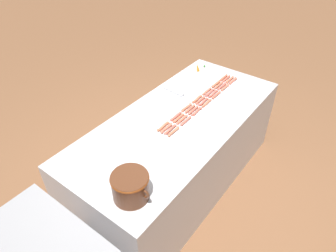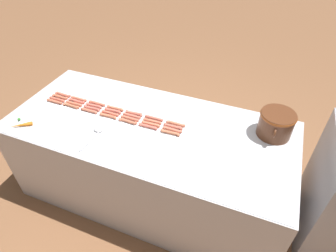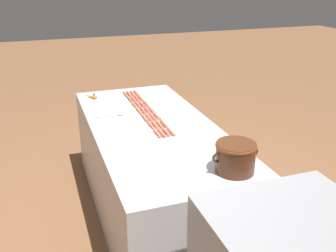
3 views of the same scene
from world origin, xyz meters
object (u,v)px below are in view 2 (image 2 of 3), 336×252
(carrot, at_px, (21,125))
(bean_pot, at_px, (276,123))
(hot_dog_7, at_px, (60,97))
(hot_dog_18, at_px, (130,118))
(hot_dog_12, at_px, (152,121))
(hot_dog_27, at_px, (170,133))
(hot_dog_14, at_px, (57,99))
(hot_dog_21, at_px, (55,102))
(hot_dog_9, at_px, (94,106))
(hot_dog_10, at_px, (113,111))
(hot_dog_19, at_px, (151,124))
(hot_dog_13, at_px, (173,126))
(hot_dog_2, at_px, (97,103))
(hot_dog_3, at_px, (115,108))
(hot_dog_8, at_px, (76,101))
(hot_dog_15, at_px, (74,104))
(hot_dog_23, at_px, (89,111))
(hot_dog_1, at_px, (79,99))
(hot_dog_26, at_px, (148,126))
(hot_dog_25, at_px, (128,121))
(hot_dog_24, at_px, (108,116))
(hot_dog_20, at_px, (172,130))
(hot_dog_16, at_px, (92,108))
(hot_dog_4, at_px, (134,113))
(hot_dog_6, at_px, (176,124))
(hot_dog_11, at_px, (132,116))
(hot_dog_22, at_px, (71,106))
(hot_dog_5, at_px, (154,118))
(hot_dog_0, at_px, (63,95))
(serving_spoon, at_px, (95,134))
(hot_dog_17, at_px, (110,113))

(carrot, bearing_deg, bean_pot, 109.18)
(hot_dog_7, height_order, hot_dog_18, same)
(hot_dog_12, bearing_deg, hot_dog_27, 67.64)
(hot_dog_14, bearing_deg, hot_dog_21, 1.54)
(hot_dog_9, bearing_deg, hot_dog_10, 89.77)
(hot_dog_19, bearing_deg, hot_dog_13, 102.15)
(hot_dog_2, distance_m, hot_dog_3, 0.18)
(hot_dog_8, distance_m, hot_dog_12, 0.73)
(hot_dog_13, distance_m, hot_dog_15, 0.90)
(hot_dog_9, bearing_deg, hot_dog_18, 83.82)
(hot_dog_9, height_order, hot_dog_10, same)
(hot_dog_14, bearing_deg, hot_dog_23, 84.44)
(hot_dog_8, bearing_deg, hot_dog_1, -176.45)
(hot_dog_26, bearing_deg, hot_dog_25, -89.18)
(hot_dog_24, bearing_deg, bean_pot, 102.66)
(hot_dog_19, height_order, hot_dog_20, same)
(hot_dog_2, distance_m, hot_dog_16, 0.08)
(hot_dog_24, bearing_deg, hot_dog_9, -112.48)
(hot_dog_4, xyz_separation_m, hot_dog_6, (-0.00, 0.37, 0.00))
(hot_dog_8, height_order, hot_dog_19, same)
(hot_dog_21, bearing_deg, hot_dog_13, 93.86)
(hot_dog_13, relative_size, hot_dog_27, 1.00)
(hot_dog_2, bearing_deg, hot_dog_27, 80.88)
(hot_dog_15, xyz_separation_m, hot_dog_20, (0.00, 0.91, 0.00))
(hot_dog_11, height_order, hot_dog_22, same)
(hot_dog_7, xyz_separation_m, hot_dog_10, (0.00, 0.54, 0.00))
(hot_dog_7, bearing_deg, hot_dog_4, 92.74)
(hot_dog_5, relative_size, hot_dog_9, 1.00)
(hot_dog_0, xyz_separation_m, hot_dog_18, (0.08, 0.72, 0.00))
(hot_dog_6, bearing_deg, hot_dog_11, -83.84)
(hot_dog_4, xyz_separation_m, hot_dog_18, (0.07, 0.00, 0.00))
(hot_dog_5, height_order, carrot, carrot)
(hot_dog_0, bearing_deg, hot_dog_7, -1.37)
(hot_dog_20, distance_m, bean_pot, 0.77)
(hot_dog_24, distance_m, serving_spoon, 0.22)
(carrot, bearing_deg, hot_dog_5, 116.62)
(hot_dog_20, distance_m, hot_dog_25, 0.37)
(hot_dog_5, relative_size, hot_dog_24, 1.00)
(hot_dog_8, xyz_separation_m, hot_dog_15, (0.04, 0.00, 0.00))
(hot_dog_0, relative_size, hot_dog_20, 1.00)
(hot_dog_12, distance_m, hot_dog_18, 0.19)
(hot_dog_22, height_order, hot_dog_27, same)
(hot_dog_16, bearing_deg, hot_dog_5, 97.71)
(hot_dog_4, distance_m, hot_dog_13, 0.36)
(hot_dog_19, height_order, hot_dog_24, same)
(hot_dog_5, bearing_deg, hot_dog_8, -87.18)
(hot_dog_14, relative_size, hot_dog_24, 1.00)
(hot_dog_10, height_order, hot_dog_17, same)
(hot_dog_10, bearing_deg, hot_dog_15, -84.15)
(hot_dog_6, height_order, hot_dog_7, same)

